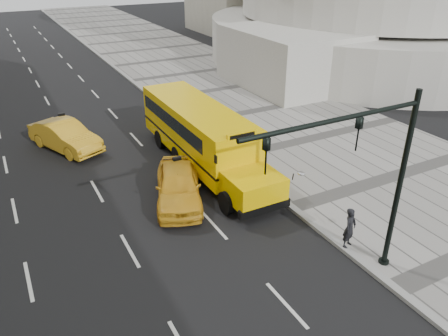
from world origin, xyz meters
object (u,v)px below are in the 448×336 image
taxi_near (178,185)px  taxi_far (65,136)px  pedestrian (350,228)px  school_bus (200,131)px  traffic_signal (371,171)px

taxi_near → taxi_far: size_ratio=0.99×
pedestrian → school_bus: bearing=80.5°
pedestrian → traffic_signal: traffic_signal is taller
taxi_near → taxi_far: taxi_near is taller
taxi_far → pedestrian: (7.45, -14.18, 0.15)m
taxi_far → traffic_signal: traffic_signal is taller
taxi_far → pedestrian: pedestrian is taller
pedestrian → taxi_near: bearing=104.5°
taxi_near → pedestrian: 7.39m
taxi_near → taxi_far: 8.72m
taxi_far → pedestrian: 16.02m
school_bus → traffic_signal: (0.69, -10.51, 2.33)m
pedestrian → traffic_signal: (-0.96, -1.35, 3.16)m
school_bus → taxi_near: school_bus is taller
taxi_near → pedestrian: pedestrian is taller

